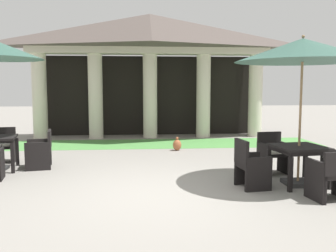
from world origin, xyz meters
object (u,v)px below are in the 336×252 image
at_px(patio_chair_near_foreground_north, 273,154).
at_px(patio_chair_mid_left_east, 40,150).
at_px(patio_chair_near_foreground_south, 331,175).
at_px(terracotta_urn, 177,145).
at_px(patio_chair_mid_left_north, 3,146).
at_px(patio_umbrella_near_foreground, 303,51).
at_px(patio_table_near_foreground, 299,151).
at_px(patio_chair_near_foreground_west, 251,166).

bearing_deg(patio_chair_near_foreground_north, patio_chair_mid_left_east, -18.10).
height_order(patio_chair_near_foreground_south, patio_chair_mid_left_east, patio_chair_mid_left_east).
bearing_deg(patio_chair_mid_left_east, terracotta_urn, -69.29).
bearing_deg(patio_chair_mid_left_north, patio_umbrella_near_foreground, 146.56).
relative_size(patio_table_near_foreground, patio_umbrella_near_foreground, 0.35).
bearing_deg(patio_chair_near_foreground_west, patio_chair_mid_left_north, -124.88).
height_order(patio_chair_near_foreground_south, patio_chair_near_foreground_north, patio_chair_near_foreground_north).
height_order(patio_chair_near_foreground_west, terracotta_urn, patio_chair_near_foreground_west).
xyz_separation_m(patio_chair_near_foreground_north, patio_chair_mid_left_east, (-5.13, 0.97, -0.00)).
relative_size(patio_table_near_foreground, terracotta_urn, 2.46).
xyz_separation_m(patio_chair_near_foreground_west, terracotta_urn, (-0.92, 4.11, -0.24)).
height_order(patio_umbrella_near_foreground, patio_chair_near_foreground_north, patio_umbrella_near_foreground).
relative_size(patio_chair_mid_left_east, patio_chair_mid_left_north, 1.02).
height_order(patio_chair_near_foreground_south, terracotta_urn, patio_chair_near_foreground_south).
xyz_separation_m(patio_table_near_foreground, patio_umbrella_near_foreground, (0.00, 0.00, 1.86)).
bearing_deg(patio_chair_near_foreground_north, terracotta_urn, -67.33).
relative_size(patio_chair_near_foreground_west, patio_chair_near_foreground_north, 1.03).
relative_size(patio_chair_near_foreground_west, patio_chair_mid_left_north, 1.06).
height_order(patio_chair_near_foreground_south, patio_chair_near_foreground_west, patio_chair_near_foreground_west).
distance_m(patio_umbrella_near_foreground, patio_chair_mid_left_east, 5.98).
xyz_separation_m(patio_chair_near_foreground_south, patio_chair_mid_left_east, (-5.38, 2.88, 0.00)).
height_order(patio_table_near_foreground, terracotta_urn, patio_table_near_foreground).
bearing_deg(patio_umbrella_near_foreground, patio_chair_near_foreground_south, -82.56).
distance_m(patio_chair_near_foreground_south, terracotta_urn, 5.34).
bearing_deg(patio_chair_near_foreground_north, patio_chair_near_foreground_south, 90.00).
xyz_separation_m(patio_umbrella_near_foreground, patio_chair_near_foreground_south, (0.13, -0.96, -2.09)).
relative_size(patio_chair_near_foreground_south, terracotta_urn, 2.09).
bearing_deg(patio_chair_near_foreground_south, patio_umbrella_near_foreground, 90.00).
bearing_deg(terracotta_urn, patio_chair_mid_left_east, -148.68).
relative_size(patio_chair_mid_left_east, terracotta_urn, 2.16).
relative_size(patio_table_near_foreground, patio_chair_near_foreground_south, 1.18).
distance_m(patio_chair_near_foreground_south, patio_chair_near_foreground_west, 1.37).
bearing_deg(patio_chair_mid_left_east, patio_chair_near_foreground_south, -128.78).
xyz_separation_m(patio_chair_mid_left_east, patio_chair_mid_left_north, (-1.10, 0.75, -0.02)).
relative_size(patio_table_near_foreground, patio_chair_mid_left_north, 1.16).
bearing_deg(patio_umbrella_near_foreground, patio_chair_near_foreground_west, -172.56).
bearing_deg(terracotta_urn, patio_chair_mid_left_north, -163.74).
height_order(patio_umbrella_near_foreground, terracotta_urn, patio_umbrella_near_foreground).
bearing_deg(patio_table_near_foreground, patio_chair_mid_left_east, 159.90).
height_order(patio_table_near_foreground, patio_umbrella_near_foreground, patio_umbrella_near_foreground).
height_order(patio_table_near_foreground, patio_chair_near_foreground_west, patio_chair_near_foreground_west).
relative_size(patio_chair_near_foreground_north, terracotta_urn, 2.19).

